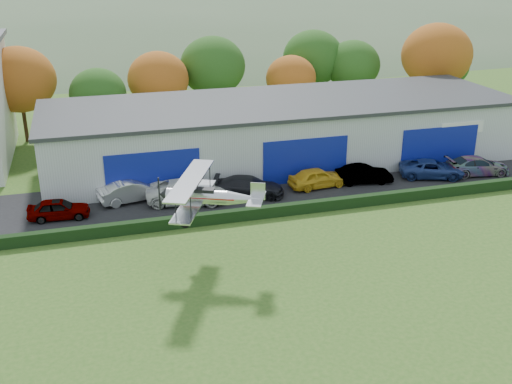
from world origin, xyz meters
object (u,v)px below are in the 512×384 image
object	(u,v)px
hangar	(282,130)
car_7	(477,166)
car_1	(132,190)
car_2	(188,191)
car_4	(318,178)
car_6	(432,169)
biplane	(206,195)
car_0	(59,209)
car_5	(364,174)
car_3	(249,187)

from	to	relation	value
hangar	car_7	distance (m)	16.62
car_1	car_2	bearing A→B (deg)	-122.31
car_4	car_6	distance (m)	9.77
car_4	biplane	size ratio (longest dim) A/B	0.67
car_0	car_5	bearing A→B (deg)	-84.86
car_0	car_3	xyz separation A→B (m)	(13.69, 0.31, 0.05)
car_0	biplane	world-z (taller)	biplane
car_1	car_6	size ratio (longest dim) A/B	0.96
hangar	car_0	xyz separation A→B (m)	(-18.82, -8.11, -1.90)
car_4	car_5	bearing A→B (deg)	-98.85
car_3	hangar	bearing A→B (deg)	-13.08
hangar	car_4	bearing A→B (deg)	-86.18
car_5	biplane	world-z (taller)	biplane
car_3	car_6	bearing A→B (deg)	-70.29
car_2	biplane	bearing A→B (deg)	-171.27
car_2	car_5	distance (m)	14.14
car_7	biplane	distance (m)	26.27
car_7	car_1	bearing A→B (deg)	94.08
car_4	car_6	xyz separation A→B (m)	(9.76, -0.49, -0.06)
car_2	car_6	bearing A→B (deg)	-78.99
car_0	car_6	size ratio (longest dim) A/B	0.80
car_0	biplane	xyz separation A→B (m)	(8.56, -9.11, 3.57)
car_1	car_3	xyz separation A→B (m)	(8.49, -1.50, -0.06)
car_1	car_5	xyz separation A→B (m)	(18.01, -1.34, -0.09)
car_4	car_6	bearing A→B (deg)	-99.15
car_3	car_7	size ratio (longest dim) A/B	1.00
car_2	car_5	size ratio (longest dim) A/B	1.35
hangar	car_6	size ratio (longest dim) A/B	7.83
hangar	car_3	distance (m)	9.52
car_2	biplane	xyz separation A→B (m)	(-0.51, -9.53, 3.45)
car_6	car_2	bearing A→B (deg)	108.30
car_5	biplane	bearing A→B (deg)	131.12
hangar	car_2	world-z (taller)	hangar
car_4	biplane	bearing A→B (deg)	125.95
car_2	car_1	bearing A→B (deg)	81.98
car_3	car_0	bearing A→B (deg)	111.60
car_3	car_5	distance (m)	9.52
car_0	car_2	distance (m)	9.08
car_2	biplane	world-z (taller)	biplane
car_0	biplane	bearing A→B (deg)	-132.81
hangar	car_4	distance (m)	7.69
car_1	car_0	bearing A→B (deg)	96.71
car_6	car_7	distance (m)	3.99
car_1	car_4	size ratio (longest dim) A/B	1.09
car_5	car_7	distance (m)	9.87
car_7	biplane	bearing A→B (deg)	118.21
car_1	biplane	xyz separation A→B (m)	(3.36, -10.92, 3.46)
car_0	car_5	size ratio (longest dim) A/B	0.94
car_7	car_4	bearing A→B (deg)	94.50
car_0	car_6	xyz separation A→B (m)	(29.08, 0.16, 0.01)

